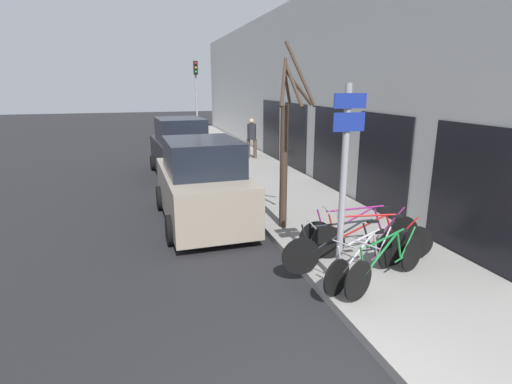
% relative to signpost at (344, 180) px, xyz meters
% --- Properties ---
extents(ground_plane, '(80.00, 80.00, 0.00)m').
position_rel_signpost_xyz_m(ground_plane, '(-1.37, 8.38, -1.94)').
color(ground_plane, black).
extents(sidewalk_curb, '(3.20, 32.00, 0.15)m').
position_rel_signpost_xyz_m(sidewalk_curb, '(1.23, 11.18, -1.86)').
color(sidewalk_curb, gray).
rests_on(sidewalk_curb, ground).
extents(building_facade, '(0.23, 32.00, 6.50)m').
position_rel_signpost_xyz_m(building_facade, '(2.97, 11.08, 1.28)').
color(building_facade, silver).
rests_on(building_facade, ground).
extents(signpost, '(0.54, 0.13, 3.28)m').
position_rel_signpost_xyz_m(signpost, '(0.00, 0.00, 0.00)').
color(signpost, '#939399').
rests_on(signpost, sidewalk_curb).
extents(bicycle_0, '(2.08, 0.94, 0.90)m').
position_rel_signpost_xyz_m(bicycle_0, '(0.74, -0.28, -1.40)').
color(bicycle_0, black).
rests_on(bicycle_0, sidewalk_curb).
extents(bicycle_1, '(1.95, 0.93, 0.85)m').
position_rel_signpost_xyz_m(bicycle_1, '(0.45, -0.06, -1.42)').
color(bicycle_1, black).
rests_on(bicycle_1, sidewalk_curb).
extents(bicycle_2, '(2.43, 0.44, 0.95)m').
position_rel_signpost_xyz_m(bicycle_2, '(0.38, 0.39, -1.38)').
color(bicycle_2, black).
rests_on(bicycle_2, sidewalk_curb).
extents(bicycle_3, '(2.25, 0.77, 0.91)m').
position_rel_signpost_xyz_m(bicycle_3, '(1.06, 0.69, -1.40)').
color(bicycle_3, black).
rests_on(bicycle_3, sidewalk_curb).
extents(bicycle_4, '(2.49, 0.47, 0.95)m').
position_rel_signpost_xyz_m(bicycle_4, '(1.03, 1.06, -1.38)').
color(bicycle_4, black).
rests_on(bicycle_4, sidewalk_curb).
extents(parked_car_0, '(2.17, 4.34, 2.12)m').
position_rel_signpost_xyz_m(parked_car_0, '(-1.62, 4.17, -0.96)').
color(parked_car_0, gray).
rests_on(parked_car_0, ground).
extents(parked_car_1, '(2.25, 4.27, 2.20)m').
position_rel_signpost_xyz_m(parked_car_1, '(-1.54, 9.82, -0.94)').
color(parked_car_1, black).
rests_on(parked_car_1, ground).
extents(pedestrian_near, '(0.45, 0.40, 1.78)m').
position_rel_signpost_xyz_m(pedestrian_near, '(1.86, 11.84, -0.76)').
color(pedestrian_near, '#4C3D2D').
rests_on(pedestrian_near, sidewalk_curb).
extents(street_tree, '(1.00, 2.11, 4.15)m').
position_rel_signpost_xyz_m(street_tree, '(0.10, 2.85, 0.12)').
color(street_tree, '#3D2D23').
rests_on(street_tree, sidewalk_curb).
extents(traffic_light, '(0.20, 0.30, 4.50)m').
position_rel_signpost_xyz_m(traffic_light, '(-0.09, 15.13, 1.10)').
color(traffic_light, '#939399').
rests_on(traffic_light, sidewalk_curb).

